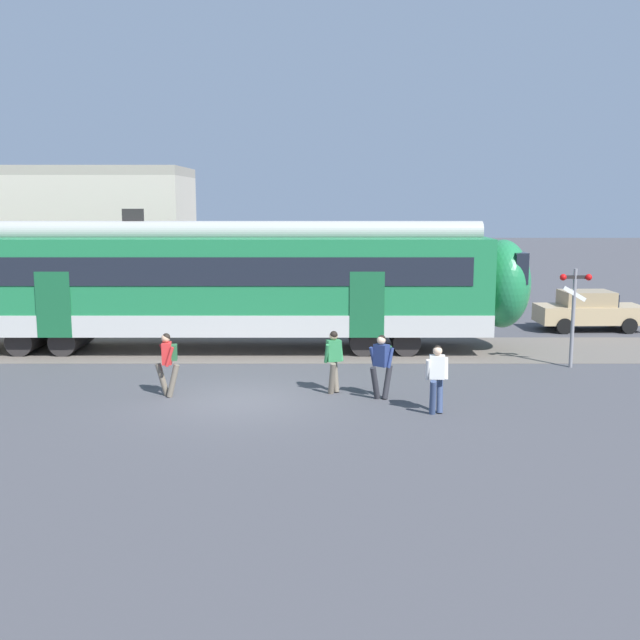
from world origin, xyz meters
TOP-DOWN VIEW (x-y plane):
  - ground_plane at (0.00, 0.00)m, footprint 160.00×160.00m
  - pedestrian_red at (-1.90, 0.44)m, footprint 0.67×0.54m
  - pedestrian_green at (2.37, 0.78)m, footprint 0.53×0.70m
  - pedestrian_navy at (3.59, 0.21)m, footprint 0.67×0.52m
  - pedestrian_white at (4.77, -1.12)m, footprint 0.57×0.63m
  - parked_car_tan at (12.44, 10.31)m, footprint 4.04×1.83m
  - crossing_signal at (9.62, 3.82)m, footprint 0.96×0.22m
  - background_building at (-11.33, 14.73)m, footprint 14.99×5.00m

SIDE VIEW (x-z plane):
  - ground_plane at x=0.00m, z-range 0.00..0.00m
  - parked_car_tan at x=12.44m, z-range 0.01..1.55m
  - pedestrian_green at x=2.37m, z-range 0.13..1.80m
  - pedestrian_red at x=-1.90m, z-range 0.16..1.82m
  - pedestrian_navy at x=3.59m, z-range 0.16..1.82m
  - pedestrian_white at x=4.77m, z-range 0.16..1.82m
  - crossing_signal at x=9.62m, z-range 0.51..3.51m
  - background_building at x=-11.33m, z-range -1.39..7.81m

